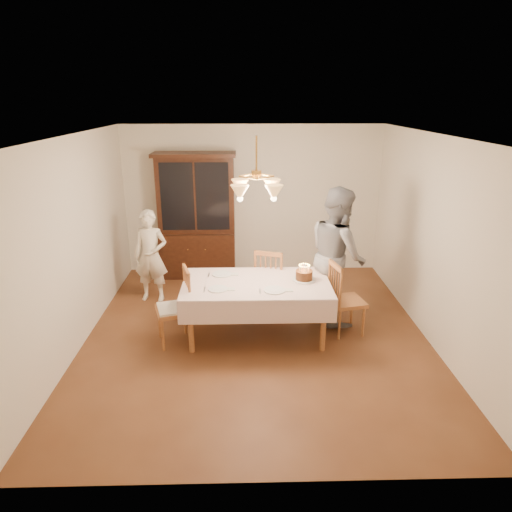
{
  "coord_description": "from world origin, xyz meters",
  "views": [
    {
      "loc": [
        -0.15,
        -5.45,
        3.02
      ],
      "look_at": [
        0.0,
        0.2,
        1.05
      ],
      "focal_mm": 32.0,
      "sensor_mm": 36.0,
      "label": 1
    }
  ],
  "objects_px": {
    "elderly_woman": "(151,256)",
    "birthday_cake": "(304,276)",
    "chair_far_side": "(271,284)",
    "dining_table": "(256,288)",
    "china_hutch": "(197,218)"
  },
  "relations": [
    {
      "from": "elderly_woman",
      "to": "birthday_cake",
      "type": "distance_m",
      "value": 2.49
    },
    {
      "from": "china_hutch",
      "to": "elderly_woman",
      "type": "bearing_deg",
      "value": -120.05
    },
    {
      "from": "dining_table",
      "to": "elderly_woman",
      "type": "distance_m",
      "value": 1.99
    },
    {
      "from": "elderly_woman",
      "to": "dining_table",
      "type": "bearing_deg",
      "value": -29.37
    },
    {
      "from": "dining_table",
      "to": "chair_far_side",
      "type": "xyz_separation_m",
      "value": [
        0.24,
        0.68,
        -0.24
      ]
    },
    {
      "from": "china_hutch",
      "to": "elderly_woman",
      "type": "height_order",
      "value": "china_hutch"
    },
    {
      "from": "birthday_cake",
      "to": "china_hutch",
      "type": "bearing_deg",
      "value": 126.05
    },
    {
      "from": "chair_far_side",
      "to": "elderly_woman",
      "type": "xyz_separation_m",
      "value": [
        -1.83,
        0.51,
        0.28
      ]
    },
    {
      "from": "chair_far_side",
      "to": "birthday_cake",
      "type": "distance_m",
      "value": 0.82
    },
    {
      "from": "chair_far_side",
      "to": "birthday_cake",
      "type": "height_order",
      "value": "chair_far_side"
    },
    {
      "from": "elderly_woman",
      "to": "birthday_cake",
      "type": "height_order",
      "value": "elderly_woman"
    },
    {
      "from": "china_hutch",
      "to": "chair_far_side",
      "type": "distance_m",
      "value": 2.07
    },
    {
      "from": "china_hutch",
      "to": "chair_far_side",
      "type": "relative_size",
      "value": 2.16
    },
    {
      "from": "china_hutch",
      "to": "chair_far_side",
      "type": "xyz_separation_m",
      "value": [
        1.21,
        -1.57,
        -0.6
      ]
    },
    {
      "from": "chair_far_side",
      "to": "birthday_cake",
      "type": "relative_size",
      "value": 3.33
    }
  ]
}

